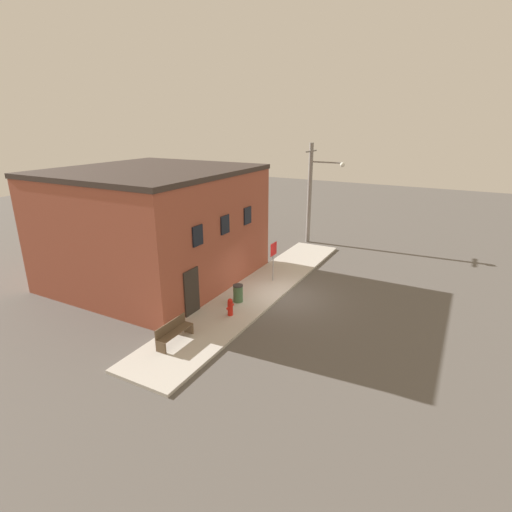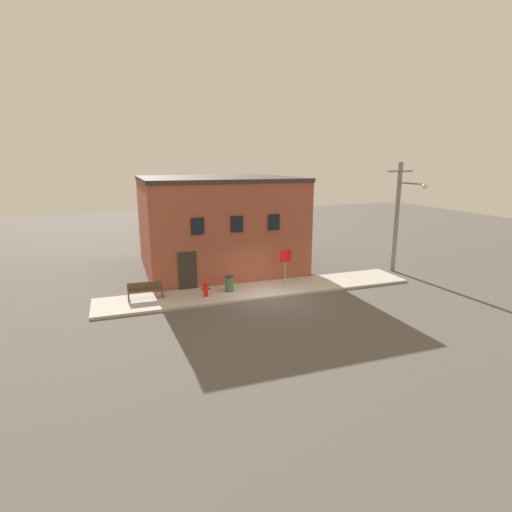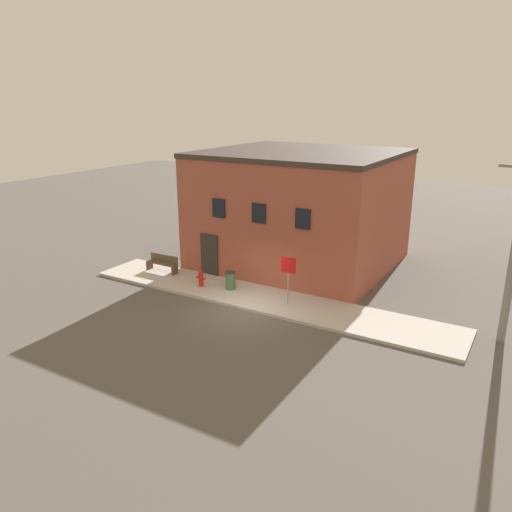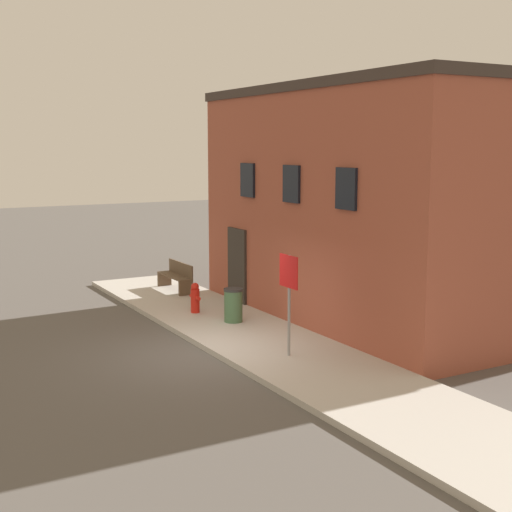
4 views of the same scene
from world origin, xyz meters
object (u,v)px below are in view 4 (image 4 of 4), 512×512
object	(u,v)px
bench	(177,276)
trash_bin	(233,305)
fire_hydrant	(195,298)
stop_sign	(289,286)

from	to	relation	value
bench	trash_bin	size ratio (longest dim) A/B	2.07
fire_hydrant	trash_bin	bearing A→B (deg)	16.78
fire_hydrant	bench	size ratio (longest dim) A/B	0.46
trash_bin	fire_hydrant	bearing A→B (deg)	-163.22
trash_bin	bench	bearing A→B (deg)	175.89
trash_bin	stop_sign	bearing A→B (deg)	-5.97
fire_hydrant	stop_sign	bearing A→B (deg)	1.13
stop_sign	trash_bin	bearing A→B (deg)	174.03
fire_hydrant	trash_bin	world-z (taller)	trash_bin
bench	trash_bin	bearing A→B (deg)	-4.11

